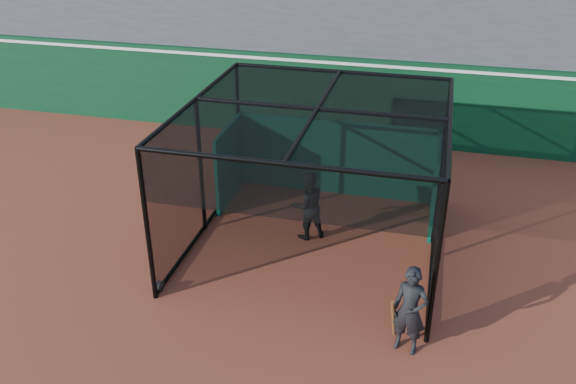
# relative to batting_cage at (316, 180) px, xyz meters

# --- Properties ---
(ground) EXTENTS (120.00, 120.00, 0.00)m
(ground) POSITION_rel_batting_cage_xyz_m (-0.99, -2.43, -1.53)
(ground) COLOR brown
(ground) RESTS_ON ground
(outfield_wall) EXTENTS (50.00, 0.50, 2.50)m
(outfield_wall) POSITION_rel_batting_cage_xyz_m (-0.99, 6.07, -0.24)
(outfield_wall) COLOR #0A371B
(outfield_wall) RESTS_ON ground
(batting_cage) EXTENTS (5.12, 5.30, 3.07)m
(batting_cage) POSITION_rel_batting_cage_xyz_m (0.00, 0.00, 0.00)
(batting_cage) COLOR black
(batting_cage) RESTS_ON ground
(batter) EXTENTS (0.95, 0.90, 1.55)m
(batter) POSITION_rel_batting_cage_xyz_m (-0.20, 0.23, -0.75)
(batter) COLOR black
(batter) RESTS_ON ground
(on_deck_player) EXTENTS (0.66, 0.52, 1.61)m
(on_deck_player) POSITION_rel_batting_cage_xyz_m (2.18, -2.89, -0.73)
(on_deck_player) COLOR black
(on_deck_player) RESTS_ON ground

